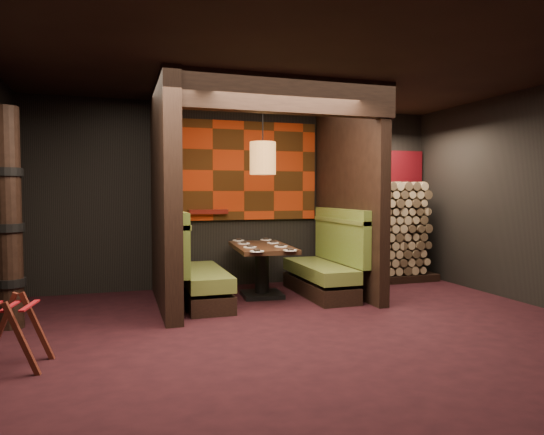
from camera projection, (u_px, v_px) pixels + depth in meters
The scene contains 20 objects.
floor at pixel (309, 332), 5.17m from camera, with size 6.50×5.50×0.02m, color black.
ceiling at pixel (310, 59), 5.02m from camera, with size 6.50×5.50×0.02m, color black.
wall_back at pixel (244, 196), 7.72m from camera, with size 6.50×0.02×2.85m, color black.
wall_front at pixel (512, 204), 2.47m from camera, with size 6.50×0.02×2.85m, color black.
partition_left at pixel (164, 197), 6.26m from camera, with size 0.20×2.20×2.85m, color black.
partition_right at pixel (348, 196), 7.10m from camera, with size 0.15×2.10×2.85m, color black.
header_beam at pixel (285, 94), 5.69m from camera, with size 2.85×0.18×0.44m, color black.
tapa_back_panel at pixel (244, 171), 7.65m from camera, with size 2.40×0.06×1.55m, color #A52C0C.
tapa_side_panel at pixel (172, 164), 6.44m from camera, with size 0.04×1.85×1.45m, color #A52C0C.
lacquer_shelf at pixel (208, 212), 7.45m from camera, with size 0.60×0.12×0.07m, color #5B140E.
booth_bench_left at pixel (195, 274), 6.43m from camera, with size 0.68×1.60×1.14m.
booth_bench_right at pixel (326, 267), 7.00m from camera, with size 0.68×1.60×1.14m.
dining_table at pixel (262, 262), 6.85m from camera, with size 0.85×1.44×0.73m.
place_settings at pixel (262, 245), 6.83m from camera, with size 0.72×1.63×0.03m.
pendant_lamp at pixel (263, 158), 6.72m from camera, with size 0.36×0.36×1.12m.
luggage_rack at pixel (11, 330), 4.07m from camera, with size 0.66×0.51×0.65m.
totem_column at pixel (9, 220), 5.23m from camera, with size 0.31×0.31×2.40m.
firewood_stack at pixel (384, 232), 8.05m from camera, with size 1.73×0.70×1.64m.
mosaic_header at pixel (375, 167), 8.31m from camera, with size 1.83×0.10×0.56m, color maroon.
bay_front_post at pixel (346, 196), 7.38m from camera, with size 0.08×0.08×2.85m, color black.
Camera 1 is at (-1.91, -4.74, 1.48)m, focal length 32.00 mm.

